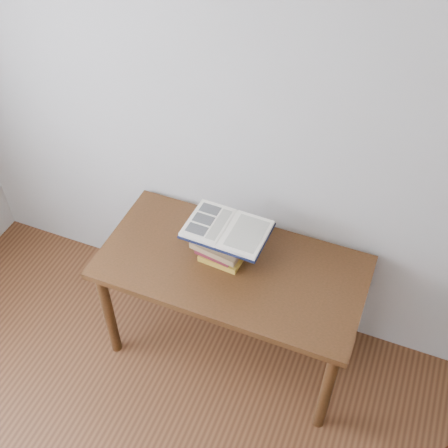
% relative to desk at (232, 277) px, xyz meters
% --- Properties ---
extents(desk, '(1.34, 0.67, 0.72)m').
position_rel_desk_xyz_m(desk, '(0.00, 0.00, 0.00)').
color(desk, '#4C2713').
rests_on(desk, ground).
extents(book_stack, '(0.29, 0.20, 0.18)m').
position_rel_desk_xyz_m(book_stack, '(-0.08, 0.04, 0.19)').
color(book_stack, olive).
rests_on(book_stack, desk).
extents(open_book, '(0.41, 0.29, 0.03)m').
position_rel_desk_xyz_m(open_book, '(-0.04, 0.04, 0.30)').
color(open_book, black).
rests_on(open_book, book_stack).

